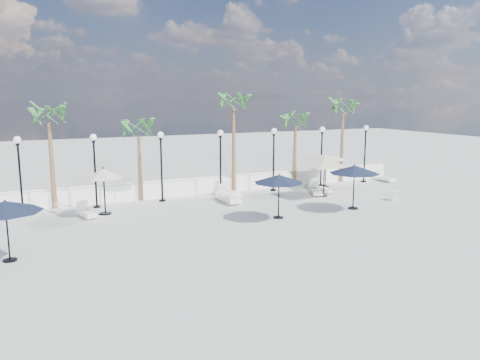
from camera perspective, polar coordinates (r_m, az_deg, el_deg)
name	(u,v)px	position (r m, az deg, el deg)	size (l,w,h in m)	color
ground	(275,222)	(21.65, 4.35, -5.15)	(100.00, 100.00, 0.00)	#A2A29D
balustrade	(214,185)	(28.15, -3.15, -0.60)	(26.00, 0.30, 1.01)	white
lamppost_0	(19,164)	(24.87, -25.32, 1.75)	(0.36, 0.36, 3.84)	black
lamppost_1	(94,160)	(25.09, -17.32, 2.33)	(0.36, 0.36, 3.84)	black
lamppost_2	(161,156)	(25.79, -9.60, 2.85)	(0.36, 0.36, 3.84)	black
lamppost_3	(220,153)	(26.93, -2.40, 3.28)	(0.36, 0.36, 3.84)	black
lamppost_4	(274,150)	(28.45, 4.13, 3.62)	(0.36, 0.36, 3.84)	black
lamppost_5	(322,148)	(30.31, 9.93, 3.89)	(0.36, 0.36, 3.84)	black
lamppost_6	(365,145)	(32.43, 15.02, 4.10)	(0.36, 0.36, 3.84)	black
palm_0	(49,120)	(25.53, -22.29, 6.77)	(2.60, 2.60, 5.50)	brown
palm_1	(139,133)	(26.19, -12.27, 5.64)	(2.60, 2.60, 4.70)	brown
palm_2	(234,107)	(27.96, -0.78, 8.93)	(2.60, 2.60, 6.10)	brown
palm_3	(295,125)	(30.03, 6.77, 6.71)	(2.60, 2.60, 4.90)	brown
palm_4	(343,112)	(32.10, 12.48, 8.15)	(2.60, 2.60, 5.70)	brown
lounger_1	(87,212)	(23.70, -18.19, -3.77)	(0.87, 1.72, 0.62)	silver
lounger_2	(228,197)	(25.63, -1.52, -2.10)	(0.78, 2.17, 0.80)	silver
lounger_3	(226,192)	(27.12, -1.66, -1.44)	(0.98, 2.17, 0.79)	silver
lounger_4	(226,192)	(27.11, -1.71, -1.48)	(0.69, 1.96, 0.73)	silver
lounger_5	(321,188)	(28.78, 9.82, -0.99)	(0.81, 1.84, 0.67)	silver
lounger_6	(316,191)	(27.98, 9.23, -1.31)	(1.20, 1.78, 0.64)	silver
lounger_7	(384,178)	(33.50, 17.12, 0.24)	(0.61, 1.73, 0.64)	silver
side_table_0	(60,207)	(25.00, -21.10, -3.10)	(0.46, 0.46, 0.44)	silver
side_table_1	(230,198)	(25.14, -1.21, -2.25)	(0.53, 0.53, 0.51)	silver
side_table_2	(395,194)	(27.46, 18.38, -1.69)	(0.55, 0.55, 0.53)	silver
parasol_navy_left	(5,207)	(18.02, -26.70, -2.95)	(2.50, 2.50, 2.21)	black
parasol_navy_mid	(279,179)	(21.99, 4.77, 0.11)	(2.39, 2.39, 2.14)	black
parasol_navy_right	(354,170)	(24.45, 13.79, 1.23)	(2.59, 2.59, 2.32)	black
parasol_cream_sq_a	(325,161)	(27.26, 10.27, 2.34)	(4.58, 4.58, 2.25)	black
parasol_cream_sq_b	(326,155)	(30.19, 10.46, 3.06)	(4.48, 4.48, 2.25)	black
parasol_cream_small	(103,174)	(23.59, -16.31, 0.71)	(1.91, 1.91, 2.34)	black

